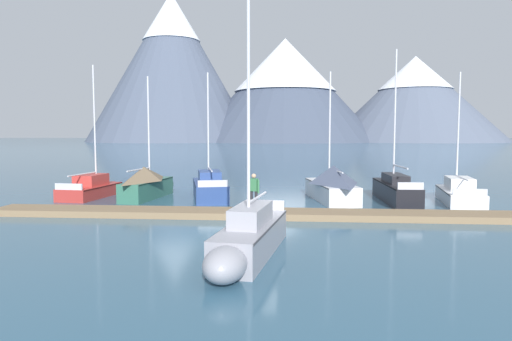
{
  "coord_description": "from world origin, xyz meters",
  "views": [
    {
      "loc": [
        1.71,
        -16.95,
        3.88
      ],
      "look_at": [
        0.0,
        6.0,
        2.0
      ],
      "focal_mm": 32.11,
      "sensor_mm": 36.0,
      "label": 1
    }
  ],
  "objects_px": {
    "sailboat_end_of_dock": "(458,192)",
    "sailboat_second_berth": "(148,183)",
    "sailboat_mid_dock_port": "(209,187)",
    "sailboat_outer_slip": "(394,189)",
    "sailboat_far_berth": "(331,183)",
    "person_on_dock": "(254,189)",
    "sailboat_nearest_berth": "(94,188)",
    "sailboat_mid_dock_starboard": "(249,237)"
  },
  "relations": [
    {
      "from": "sailboat_nearest_berth",
      "to": "sailboat_second_berth",
      "type": "distance_m",
      "value": 3.56
    },
    {
      "from": "sailboat_nearest_berth",
      "to": "sailboat_far_berth",
      "type": "relative_size",
      "value": 1.08
    },
    {
      "from": "sailboat_mid_dock_port",
      "to": "sailboat_outer_slip",
      "type": "distance_m",
      "value": 10.88
    },
    {
      "from": "sailboat_mid_dock_port",
      "to": "sailboat_outer_slip",
      "type": "relative_size",
      "value": 0.87
    },
    {
      "from": "sailboat_end_of_dock",
      "to": "sailboat_mid_dock_starboard",
      "type": "bearing_deg",
      "value": -130.7
    },
    {
      "from": "sailboat_nearest_berth",
      "to": "person_on_dock",
      "type": "xyz_separation_m",
      "value": [
        10.32,
        -5.79,
        0.73
      ]
    },
    {
      "from": "sailboat_far_berth",
      "to": "sailboat_outer_slip",
      "type": "relative_size",
      "value": 0.86
    },
    {
      "from": "sailboat_nearest_berth",
      "to": "sailboat_mid_dock_starboard",
      "type": "height_order",
      "value": "sailboat_mid_dock_starboard"
    },
    {
      "from": "sailboat_outer_slip",
      "to": "sailboat_mid_dock_port",
      "type": "bearing_deg",
      "value": 176.76
    },
    {
      "from": "sailboat_mid_dock_starboard",
      "to": "sailboat_outer_slip",
      "type": "relative_size",
      "value": 0.98
    },
    {
      "from": "sailboat_far_berth",
      "to": "sailboat_second_berth",
      "type": "bearing_deg",
      "value": 179.48
    },
    {
      "from": "sailboat_nearest_berth",
      "to": "person_on_dock",
      "type": "relative_size",
      "value": 4.75
    },
    {
      "from": "sailboat_end_of_dock",
      "to": "sailboat_mid_dock_port",
      "type": "bearing_deg",
      "value": 176.88
    },
    {
      "from": "sailboat_far_berth",
      "to": "person_on_dock",
      "type": "distance_m",
      "value": 6.68
    },
    {
      "from": "sailboat_far_berth",
      "to": "sailboat_end_of_dock",
      "type": "xyz_separation_m",
      "value": [
        7.12,
        -0.14,
        -0.44
      ]
    },
    {
      "from": "sailboat_second_berth",
      "to": "sailboat_far_berth",
      "type": "relative_size",
      "value": 0.98
    },
    {
      "from": "sailboat_second_berth",
      "to": "sailboat_outer_slip",
      "type": "height_order",
      "value": "sailboat_outer_slip"
    },
    {
      "from": "sailboat_mid_dock_starboard",
      "to": "sailboat_end_of_dock",
      "type": "height_order",
      "value": "sailboat_mid_dock_starboard"
    },
    {
      "from": "sailboat_nearest_berth",
      "to": "sailboat_far_berth",
      "type": "height_order",
      "value": "sailboat_nearest_berth"
    },
    {
      "from": "sailboat_mid_dock_port",
      "to": "person_on_dock",
      "type": "relative_size",
      "value": 4.46
    },
    {
      "from": "sailboat_mid_dock_starboard",
      "to": "sailboat_outer_slip",
      "type": "xyz_separation_m",
      "value": [
        7.25,
        12.68,
        0.02
      ]
    },
    {
      "from": "sailboat_outer_slip",
      "to": "sailboat_end_of_dock",
      "type": "bearing_deg",
      "value": -2.75
    },
    {
      "from": "sailboat_mid_dock_port",
      "to": "sailboat_nearest_berth",
      "type": "bearing_deg",
      "value": -178.88
    },
    {
      "from": "sailboat_second_berth",
      "to": "person_on_dock",
      "type": "xyz_separation_m",
      "value": [
        6.81,
        -5.4,
        0.33
      ]
    },
    {
      "from": "sailboat_far_berth",
      "to": "sailboat_mid_dock_starboard",
      "type": "bearing_deg",
      "value": -106.05
    },
    {
      "from": "sailboat_mid_dock_port",
      "to": "person_on_dock",
      "type": "bearing_deg",
      "value": -61.71
    },
    {
      "from": "sailboat_second_berth",
      "to": "sailboat_mid_dock_starboard",
      "type": "xyz_separation_m",
      "value": [
        7.23,
        -12.76,
        -0.27
      ]
    },
    {
      "from": "sailboat_second_berth",
      "to": "sailboat_far_berth",
      "type": "xyz_separation_m",
      "value": [
        10.87,
        -0.1,
        0.05
      ]
    },
    {
      "from": "sailboat_far_berth",
      "to": "sailboat_end_of_dock",
      "type": "bearing_deg",
      "value": -1.16
    },
    {
      "from": "sailboat_mid_dock_port",
      "to": "person_on_dock",
      "type": "distance_m",
      "value": 6.77
    },
    {
      "from": "sailboat_second_berth",
      "to": "sailboat_nearest_berth",
      "type": "bearing_deg",
      "value": 173.51
    },
    {
      "from": "sailboat_nearest_berth",
      "to": "sailboat_outer_slip",
      "type": "relative_size",
      "value": 0.93
    },
    {
      "from": "sailboat_nearest_berth",
      "to": "sailboat_end_of_dock",
      "type": "distance_m",
      "value": 21.51
    },
    {
      "from": "sailboat_second_berth",
      "to": "sailboat_mid_dock_port",
      "type": "bearing_deg",
      "value": 8.49
    },
    {
      "from": "sailboat_outer_slip",
      "to": "sailboat_nearest_berth",
      "type": "bearing_deg",
      "value": 178.49
    },
    {
      "from": "sailboat_second_berth",
      "to": "sailboat_end_of_dock",
      "type": "xyz_separation_m",
      "value": [
        17.99,
        -0.24,
        -0.39
      ]
    },
    {
      "from": "sailboat_nearest_berth",
      "to": "sailboat_mid_dock_starboard",
      "type": "distance_m",
      "value": 16.98
    },
    {
      "from": "sailboat_second_berth",
      "to": "sailboat_far_berth",
      "type": "height_order",
      "value": "sailboat_far_berth"
    },
    {
      "from": "sailboat_mid_dock_port",
      "to": "sailboat_second_berth",
      "type": "bearing_deg",
      "value": -171.51
    },
    {
      "from": "sailboat_mid_dock_starboard",
      "to": "person_on_dock",
      "type": "distance_m",
      "value": 7.4
    },
    {
      "from": "sailboat_end_of_dock",
      "to": "sailboat_second_berth",
      "type": "bearing_deg",
      "value": 179.22
    },
    {
      "from": "sailboat_mid_dock_port",
      "to": "sailboat_far_berth",
      "type": "distance_m",
      "value": 7.29
    }
  ]
}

